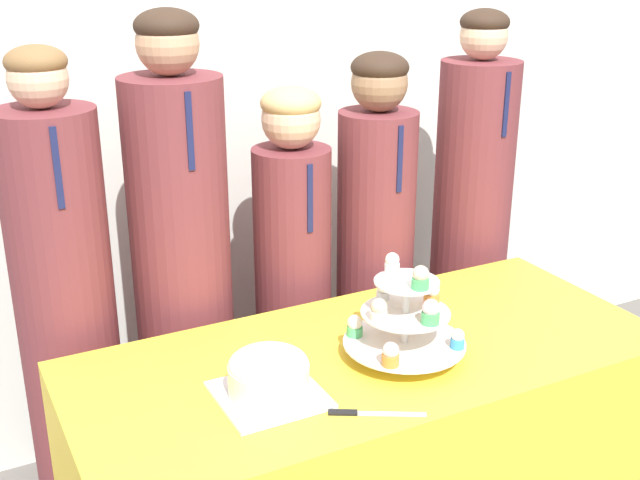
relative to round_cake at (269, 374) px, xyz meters
name	(u,v)px	position (x,y,z in m)	size (l,w,h in m)	color
wall_back	(220,82)	(0.34, 1.17, 0.51)	(9.00, 0.06, 2.70)	silver
table	(368,470)	(0.34, 0.08, -0.45)	(1.64, 0.71, 0.78)	yellow
round_cake	(269,374)	(0.00, 0.00, 0.00)	(0.25, 0.25, 0.13)	white
cake_knife	(360,413)	(0.16, -0.17, -0.06)	(0.21, 0.13, 0.01)	silver
cupcake_stand	(405,317)	(0.40, 0.01, 0.06)	(0.33, 0.33, 0.29)	silver
student_0	(69,329)	(-0.36, 0.66, -0.09)	(0.29, 0.29, 1.58)	brown
student_1	(184,293)	(0.00, 0.66, -0.05)	(0.31, 0.31, 1.66)	brown
student_2	(293,299)	(0.38, 0.66, -0.15)	(0.26, 0.26, 1.41)	brown
student_3	(375,272)	(0.70, 0.66, -0.11)	(0.27, 0.28, 1.50)	brown
student_4	(469,241)	(1.12, 0.66, -0.07)	(0.29, 0.29, 1.62)	brown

